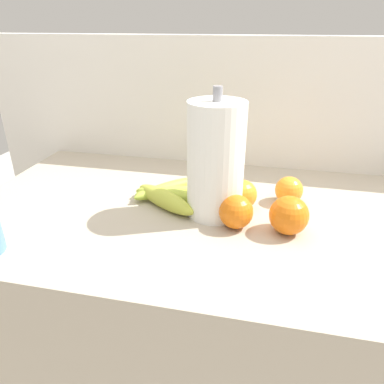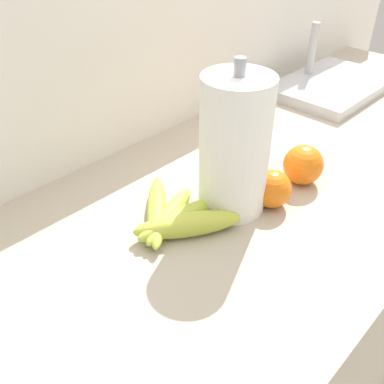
{
  "view_description": "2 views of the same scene",
  "coord_description": "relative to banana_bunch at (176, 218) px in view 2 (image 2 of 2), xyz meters",
  "views": [
    {
      "loc": [
        -0.15,
        -0.73,
        1.34
      ],
      "look_at": [
        -0.31,
        0.02,
        0.97
      ],
      "focal_mm": 33.48,
      "sensor_mm": 36.0,
      "label": 1
    },
    {
      "loc": [
        -0.78,
        -0.4,
        1.43
      ],
      "look_at": [
        -0.36,
        0.0,
        1.02
      ],
      "focal_mm": 39.76,
      "sensor_mm": 36.0,
      "label": 2
    }
  ],
  "objects": [
    {
      "name": "ground_plane",
      "position": [
        0.37,
        -0.03,
        -0.95
      ],
      "size": [
        6.0,
        6.0,
        0.0
      ],
      "primitive_type": "plane",
      "color": "beige"
    },
    {
      "name": "counter",
      "position": [
        0.37,
        -0.03,
        -0.48
      ],
      "size": [
        1.69,
        0.64,
        0.93
      ],
      "primitive_type": "cube",
      "color": "#ADA08C",
      "rests_on": "ground"
    },
    {
      "name": "wall_back",
      "position": [
        0.37,
        0.32,
        -0.3
      ],
      "size": [
        2.09,
        0.06,
        1.3
      ],
      "primitive_type": "cube",
      "color": "silver",
      "rests_on": "ground"
    },
    {
      "name": "banana_bunch",
      "position": [
        0.0,
        0.0,
        0.0
      ],
      "size": [
        0.19,
        0.24,
        0.04
      ],
      "color": "#B6BF3F",
      "rests_on": "counter"
    },
    {
      "name": "orange_far_right",
      "position": [
        0.17,
        -0.08,
        0.02
      ],
      "size": [
        0.07,
        0.07,
        0.07
      ],
      "primitive_type": "sphere",
      "color": "orange",
      "rests_on": "counter"
    },
    {
      "name": "orange_center",
      "position": [
        0.29,
        0.06,
        0.01
      ],
      "size": [
        0.07,
        0.07,
        0.07
      ],
      "primitive_type": "sphere",
      "color": "orange",
      "rests_on": "counter"
    },
    {
      "name": "orange_right",
      "position": [
        0.28,
        -0.08,
        0.02
      ],
      "size": [
        0.08,
        0.08,
        0.08
      ],
      "primitive_type": "sphere",
      "color": "orange",
      "rests_on": "counter"
    },
    {
      "name": "orange_back_left",
      "position": [
        0.18,
        0.01,
        0.02
      ],
      "size": [
        0.07,
        0.07,
        0.07
      ],
      "primitive_type": "sphere",
      "color": "orange",
      "rests_on": "counter"
    },
    {
      "name": "paper_towel_roll",
      "position": [
        0.12,
        -0.03,
        0.11
      ],
      "size": [
        0.13,
        0.13,
        0.29
      ],
      "color": "white",
      "rests_on": "counter"
    },
    {
      "name": "sink_basin",
      "position": [
        0.78,
        0.12,
        -0.0
      ],
      "size": [
        0.39,
        0.25,
        0.18
      ],
      "color": "#B7BABF",
      "rests_on": "counter"
    }
  ]
}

